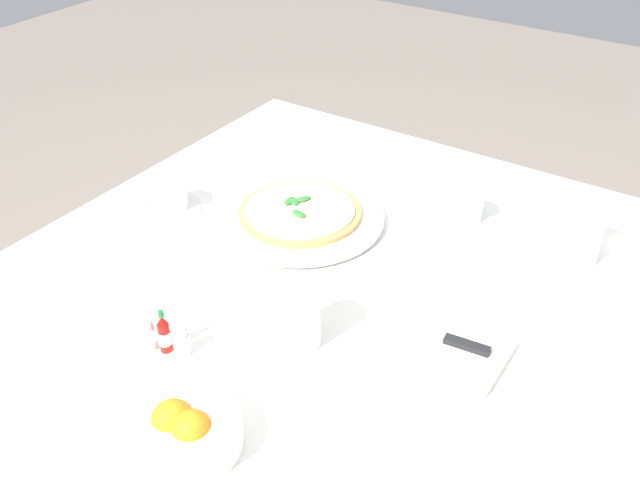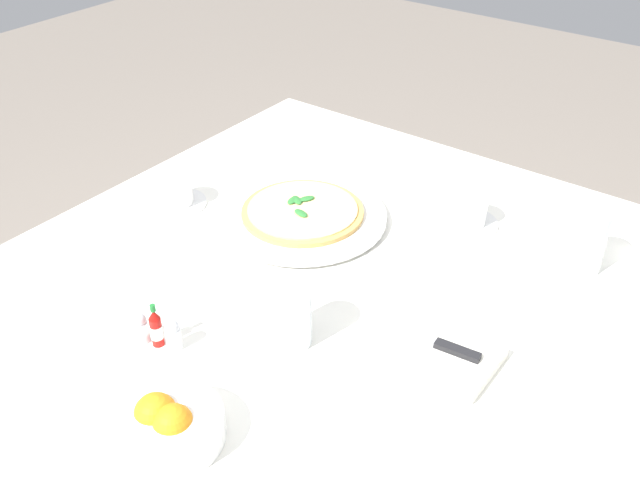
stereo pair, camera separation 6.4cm
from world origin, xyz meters
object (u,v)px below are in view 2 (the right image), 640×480
Objects in this scene: water_glass_back_corner at (587,244)px; dinner_knife at (428,340)px; pizza_plate at (303,217)px; pizza at (303,211)px; citrus_bowl at (169,425)px; pepper_shaker at (173,336)px; water_glass_left_edge at (290,318)px; napkin_folded at (429,347)px; coffee_cup_right_edge at (468,211)px; salt_shaker at (141,329)px; coffee_cup_far_right at (175,193)px; hot_sauce_bottle at (156,328)px.

water_glass_back_corner is 0.39m from dinner_knife.
dinner_knife is (-0.40, 0.19, 0.01)m from pizza_plate.
water_glass_back_corner reaches higher than pizza.
citrus_bowl reaches higher than pepper_shaker.
pizza is 2.03× the size of water_glass_back_corner.
pizza_plate is at bearing -31.49° from dinner_knife.
water_glass_back_corner is at bearing -160.89° from pizza.
citrus_bowl reaches higher than pizza.
water_glass_left_edge is 0.23m from napkin_folded.
citrus_bowl is at bearing 55.22° from dinner_knife.
pepper_shaker reaches higher than pizza.
citrus_bowl is (0.08, 0.76, -0.01)m from coffee_cup_right_edge.
citrus_bowl is 0.22m from salt_shaker.
citrus_bowl is (-0.46, 0.45, -0.00)m from coffee_cup_far_right.
water_glass_back_corner is at bearing -114.33° from dinner_knife.
hot_sauce_bottle is (0.17, 0.14, -0.01)m from water_glass_left_edge.
pizza is at bearing -81.06° from pepper_shaker.
water_glass_back_corner is (-0.79, -0.29, 0.03)m from coffee_cup_far_right.
salt_shaker is (0.40, 0.26, 0.02)m from napkin_folded.
pepper_shaker is (0.34, 0.24, 0.02)m from napkin_folded.
water_glass_back_corner reaches higher than hot_sauce_bottle.
water_glass_left_edge reaches higher than coffee_cup_right_edge.
salt_shaker is at bearing 32.81° from napkin_folded.
napkin_folded is (-0.20, -0.11, -0.04)m from water_glass_left_edge.
dinner_knife is (0.12, 0.37, -0.03)m from water_glass_back_corner.
citrus_bowl is at bearing 88.19° from water_glass_left_edge.
hot_sauce_bottle is at bearing -37.70° from citrus_bowl.
coffee_cup_right_edge is 2.31× the size of pepper_shaker.
pizza_plate is 0.60m from citrus_bowl.
hot_sauce_bottle is at bearing 38.87° from water_glass_left_edge.
pizza_plate is 0.29m from coffee_cup_far_right.
citrus_bowl is at bearing 142.30° from hot_sauce_bottle.
dinner_knife is (-0.12, 0.38, -0.01)m from coffee_cup_right_edge.
pizza is 1.30× the size of dinner_knife.
pizza is 0.44m from hot_sauce_bottle.
pizza_plate is 0.45m from napkin_folded.
coffee_cup_right_edge is at bearing -145.42° from pizza.
water_glass_back_corner is 2.23× the size of salt_shaker.
coffee_cup_far_right is 0.65m from citrus_bowl.
salt_shaker is (0.20, 0.15, -0.02)m from water_glass_left_edge.
coffee_cup_far_right reaches higher than napkin_folded.
water_glass_left_edge reaches higher than napkin_folded.
hot_sauce_bottle is at bearing 95.16° from pizza.
napkin_folded is at bearing -144.77° from pepper_shaker.
citrus_bowl is 1.81× the size of hot_sauce_bottle.
pizza_plate is at bearing 34.63° from coffee_cup_right_edge.
pizza is 1.70× the size of citrus_bowl.
pizza_plate is 6.24× the size of pepper_shaker.
coffee_cup_right_edge reaches higher than citrus_bowl.
salt_shaker is at bearing 91.46° from pizza_plate.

